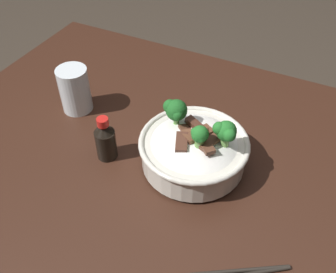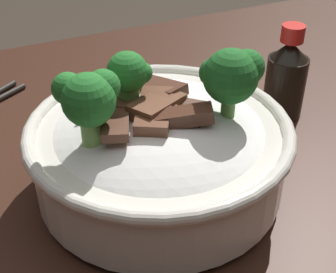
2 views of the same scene
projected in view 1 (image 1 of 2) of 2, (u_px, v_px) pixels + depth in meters
The scene contains 4 objects.
dining_table at pixel (162, 180), 0.97m from camera, with size 1.12×0.82×0.76m.
rice_bowl at pixel (194, 148), 0.80m from camera, with size 0.23×0.23×0.14m.
drinking_glass at pixel (75, 92), 0.94m from camera, with size 0.08×0.08×0.12m.
soy_sauce_bottle at pixel (106, 140), 0.82m from camera, with size 0.05×0.05×0.11m.
Camera 1 is at (-0.29, 0.56, 1.38)m, focal length 40.50 mm.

